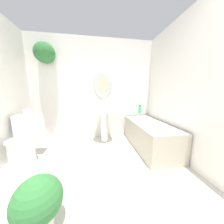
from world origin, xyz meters
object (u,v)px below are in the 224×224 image
at_px(shampoo_bottle, 140,109).
at_px(toilet_paper_roll, 27,112).
at_px(bathtub, 149,135).
at_px(pedestal_sink, 104,116).
at_px(potted_plant, 39,201).
at_px(toilet, 25,141).

height_order(shampoo_bottle, toilet_paper_roll, toilet_paper_roll).
bearing_deg(bathtub, shampoo_bottle, 86.27).
bearing_deg(pedestal_sink, potted_plant, -112.65).
distance_m(shampoo_bottle, potted_plant, 2.49).
xyz_separation_m(toilet, bathtub, (2.28, 0.08, -0.07)).
bearing_deg(toilet_paper_roll, pedestal_sink, 14.94).
relative_size(potted_plant, toilet_paper_roll, 4.33).
distance_m(pedestal_sink, potted_plant, 1.84).
xyz_separation_m(potted_plant, toilet_paper_roll, (-0.69, 1.29, 0.53)).
relative_size(toilet, toilet_paper_roll, 6.84).
xyz_separation_m(toilet, potted_plant, (0.69, -1.12, -0.08)).
relative_size(shampoo_bottle, toilet_paper_roll, 1.93).
relative_size(bathtub, potted_plant, 2.95).
height_order(pedestal_sink, toilet_paper_roll, pedestal_sink).
relative_size(bathtub, shampoo_bottle, 6.62).
bearing_deg(toilet_paper_roll, shampoo_bottle, 13.15).
height_order(toilet, bathtub, toilet).
bearing_deg(pedestal_sink, shampoo_bottle, 10.44).
bearing_deg(toilet, toilet_paper_roll, 90.00).
relative_size(bathtub, toilet_paper_roll, 12.77).
bearing_deg(bathtub, pedestal_sink, 152.53).
xyz_separation_m(shampoo_bottle, toilet_paper_roll, (-2.32, -0.54, 0.09)).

